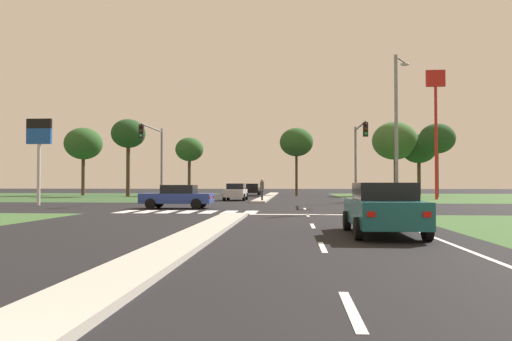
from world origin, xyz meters
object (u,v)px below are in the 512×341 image
at_px(treeline_second, 128,134).
at_px(fuel_price_totem, 39,142).
at_px(car_silver_near, 236,192).
at_px(treeline_seventh, 419,149).
at_px(car_teal_second, 383,208).
at_px(car_blue_third, 177,196).
at_px(street_lamp_second, 397,124).
at_px(car_black_fourth, 252,189).
at_px(treeline_sixth, 437,139).
at_px(treeline_fifth, 395,141).
at_px(treeline_third, 189,150).
at_px(pedestrian_at_median, 262,187).
at_px(traffic_signal_far_right, 359,148).
at_px(traffic_signal_far_left, 155,149).
at_px(treeline_fourth, 296,142).
at_px(treeline_near, 83,144).
at_px(fastfood_pole_sign, 436,106).

bearing_deg(treeline_second, fuel_price_totem, -86.22).
distance_m(car_silver_near, treeline_seventh, 27.67).
bearing_deg(treeline_second, car_teal_second, -62.04).
height_order(car_blue_third, street_lamp_second, street_lamp_second).
bearing_deg(street_lamp_second, car_teal_second, -103.50).
xyz_separation_m(car_black_fourth, treeline_sixth, (21.49, -6.60, 5.80)).
relative_size(treeline_second, treeline_fifth, 1.01).
bearing_deg(treeline_third, treeline_seventh, 2.82).
bearing_deg(street_lamp_second, fuel_price_totem, 169.21).
distance_m(pedestrian_at_median, treeline_third, 22.92).
bearing_deg(pedestrian_at_median, traffic_signal_far_right, -139.22).
height_order(traffic_signal_far_left, treeline_third, treeline_third).
distance_m(treeline_second, treeline_sixth, 35.84).
distance_m(car_silver_near, treeline_fourth, 18.27).
bearing_deg(treeline_third, treeline_fourth, 0.74).
xyz_separation_m(traffic_signal_far_right, treeline_near, (-31.50, 24.60, 2.45)).
height_order(fastfood_pole_sign, treeline_sixth, fastfood_pole_sign).
height_order(traffic_signal_far_left, street_lamp_second, street_lamp_second).
bearing_deg(traffic_signal_far_left, treeline_second, 113.69).
bearing_deg(treeline_third, fuel_price_totem, -100.59).
bearing_deg(street_lamp_second, car_black_fourth, 108.12).
bearing_deg(car_silver_near, treeline_third, -64.45).
bearing_deg(car_silver_near, treeline_sixth, -150.06).
distance_m(treeline_fourth, treeline_seventh, 15.19).
bearing_deg(treeline_third, car_silver_near, -64.45).
xyz_separation_m(fastfood_pole_sign, treeline_sixth, (2.55, 8.55, -2.46)).
bearing_deg(traffic_signal_far_right, car_teal_second, -95.66).
bearing_deg(treeline_second, car_black_fourth, 23.77).
bearing_deg(traffic_signal_far_left, pedestrian_at_median, 30.07).
distance_m(car_silver_near, fuel_price_totem, 17.23).
bearing_deg(treeline_seventh, traffic_signal_far_left, -135.08).
distance_m(fastfood_pole_sign, treeline_fifth, 13.62).
distance_m(street_lamp_second, treeline_second, 38.12).
xyz_separation_m(treeline_near, treeline_sixth, (42.95, -3.99, 0.00)).
bearing_deg(treeline_seventh, treeline_third, -177.18).
bearing_deg(fuel_price_totem, treeline_near, 107.67).
bearing_deg(car_black_fourth, traffic_signal_far_right, 110.25).
height_order(treeline_near, treeline_third, treeline_near).
relative_size(pedestrian_at_median, treeline_sixth, 0.22).
relative_size(car_silver_near, traffic_signal_far_left, 0.72).
xyz_separation_m(car_silver_near, treeline_sixth, (21.46, 12.36, 5.78)).
relative_size(car_black_fourth, treeline_sixth, 0.54).
height_order(fuel_price_totem, treeline_fourth, treeline_fourth).
relative_size(treeline_second, treeline_fourth, 1.10).
distance_m(traffic_signal_far_left, fuel_price_totem, 8.07).
distance_m(car_silver_near, street_lamp_second, 19.60).
xyz_separation_m(treeline_second, treeline_sixth, (35.83, -0.29, -0.81)).
bearing_deg(car_black_fourth, treeline_second, 23.77).
bearing_deg(fuel_price_totem, treeline_third, 79.41).
xyz_separation_m(traffic_signal_far_left, treeline_sixth, (26.66, 20.62, 2.46)).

